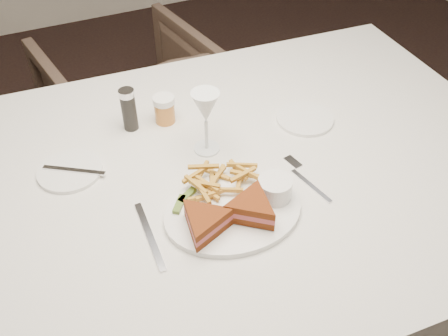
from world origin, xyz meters
name	(u,v)px	position (x,y,z in m)	size (l,w,h in m)	color
ground	(257,286)	(0.00, 0.00, 0.00)	(5.00, 5.00, 0.00)	black
table	(217,263)	(-0.21, -0.10, 0.38)	(1.64, 1.10, 0.75)	silver
chair_far	(134,101)	(-0.17, 0.88, 0.34)	(0.66, 0.62, 0.68)	#49382D
table_setting	(217,176)	(-0.23, -0.15, 0.79)	(0.81, 0.59, 0.18)	white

